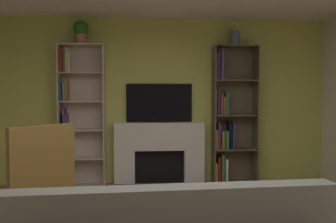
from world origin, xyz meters
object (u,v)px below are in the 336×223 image
at_px(fireplace, 159,152).
at_px(armchair, 34,189).
at_px(tv, 159,103).
at_px(bookshelf_right, 228,119).
at_px(potted_plant, 81,31).
at_px(vase_with_flowers, 235,38).
at_px(bookshelf_left, 78,115).

relative_size(fireplace, armchair, 1.31).
distance_m(tv, bookshelf_right, 1.18).
relative_size(fireplace, tv, 1.46).
bearing_deg(potted_plant, vase_with_flowers, -0.02).
xyz_separation_m(tv, potted_plant, (-1.23, -0.12, 1.13)).
height_order(bookshelf_left, vase_with_flowers, vase_with_flowers).
bearing_deg(tv, bookshelf_left, -177.17).
bearing_deg(fireplace, armchair, -118.57).
bearing_deg(bookshelf_right, tv, 175.89).
height_order(fireplace, vase_with_flowers, vase_with_flowers).
xyz_separation_m(tv, armchair, (-1.30, -2.46, -0.73)).
relative_size(fireplace, potted_plant, 4.31).
bearing_deg(fireplace, vase_with_flowers, -2.05).
bearing_deg(bookshelf_right, vase_with_flowers, -22.92).
relative_size(tv, armchair, 0.90).
bearing_deg(bookshelf_right, bookshelf_left, 179.59).
relative_size(bookshelf_left, potted_plant, 6.21).
relative_size(fireplace, bookshelf_left, 0.69).
bearing_deg(armchair, vase_with_flowers, 42.75).
height_order(tv, bookshelf_right, bookshelf_right).
height_order(potted_plant, armchair, potted_plant).
xyz_separation_m(tv, vase_with_flowers, (1.23, -0.12, 1.06)).
relative_size(bookshelf_right, armchair, 1.89).
relative_size(vase_with_flowers, armchair, 0.33).
distance_m(bookshelf_right, armchair, 3.44).
distance_m(tv, armchair, 2.88).
relative_size(tv, vase_with_flowers, 2.74).
bearing_deg(bookshelf_right, fireplace, 179.72).
distance_m(bookshelf_left, vase_with_flowers, 2.83).
xyz_separation_m(fireplace, tv, (0.00, 0.08, 0.80)).
xyz_separation_m(potted_plant, armchair, (-0.06, -2.34, -1.86)).
distance_m(fireplace, armchair, 2.72).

